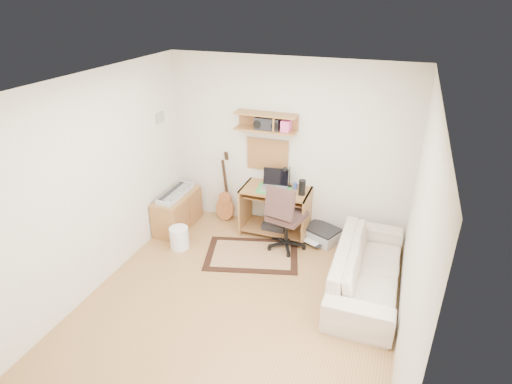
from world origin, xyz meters
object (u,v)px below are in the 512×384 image
(desk, at_px, (275,211))
(printer, at_px, (322,235))
(cabinet, at_px, (177,211))
(sofa, at_px, (368,262))
(task_chair, at_px, (287,216))

(desk, bearing_deg, printer, 4.22)
(desk, bearing_deg, cabinet, -167.52)
(printer, bearing_deg, desk, -150.94)
(desk, bearing_deg, sofa, -30.67)
(desk, relative_size, sofa, 0.51)
(task_chair, relative_size, sofa, 0.53)
(task_chair, xyz_separation_m, cabinet, (-1.77, -0.01, -0.24))
(task_chair, bearing_deg, cabinet, -167.38)
(task_chair, xyz_separation_m, printer, (0.45, 0.38, -0.43))
(cabinet, xyz_separation_m, sofa, (2.96, -0.54, 0.11))
(cabinet, bearing_deg, desk, 12.48)
(sofa, bearing_deg, cabinet, 79.73)
(printer, distance_m, sofa, 1.22)
(cabinet, relative_size, sofa, 0.46)
(sofa, bearing_deg, task_chair, 65.54)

